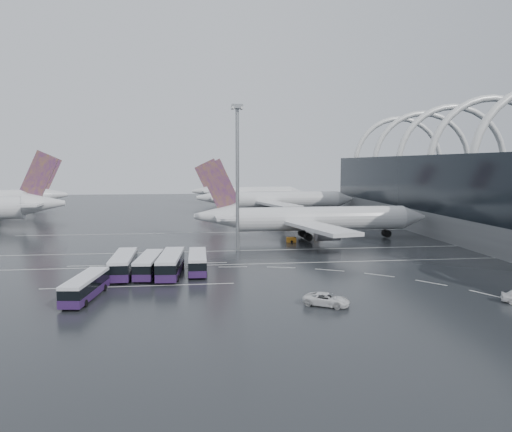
{
  "coord_description": "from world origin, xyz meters",
  "views": [
    {
      "loc": [
        -15.76,
        -89.13,
        17.86
      ],
      "look_at": [
        -2.99,
        13.4,
        7.0
      ],
      "focal_mm": 35.0,
      "sensor_mm": 36.0,
      "label": 1
    }
  ],
  "objects": [
    {
      "name": "bus_row_near_c",
      "position": [
        -19.63,
        -9.28,
        1.89
      ],
      "size": [
        4.12,
        14.18,
        3.44
      ],
      "rotation": [
        0.0,
        0.0,
        1.5
      ],
      "color": "#2D1544",
      "rests_on": "ground"
    },
    {
      "name": "airliner_gate_c",
      "position": [
        7.91,
        136.44,
        4.55
      ],
      "size": [
        51.15,
        47.01,
        18.21
      ],
      "rotation": [
        0.0,
        0.0,
        0.09
      ],
      "color": "silver",
      "rests_on": "ground"
    },
    {
      "name": "bus_bay_line_south",
      "position": [
        -24.0,
        -16.0,
        0.01
      ],
      "size": [
        28.0,
        0.25,
        0.01
      ],
      "primitive_type": "cube",
      "color": "silver",
      "rests_on": "ground"
    },
    {
      "name": "airliner_main",
      "position": [
        11.2,
        25.26,
        4.77
      ],
      "size": [
        56.12,
        49.34,
        19.05
      ],
      "rotation": [
        0.0,
        0.0,
        0.02
      ],
      "color": "silver",
      "rests_on": "ground"
    },
    {
      "name": "gse_cart_belly_b",
      "position": [
        23.72,
        34.97,
        0.54
      ],
      "size": [
        1.99,
        1.18,
        1.09
      ],
      "primitive_type": "cube",
      "color": "slate",
      "rests_on": "ground"
    },
    {
      "name": "ground",
      "position": [
        0.0,
        0.0,
        0.0
      ],
      "size": [
        420.0,
        420.0,
        0.0
      ],
      "primitive_type": "plane",
      "color": "black",
      "rests_on": "ground"
    },
    {
      "name": "bus_row_far_a",
      "position": [
        -30.22,
        -22.09,
        1.67
      ],
      "size": [
        4.3,
        12.58,
        3.04
      ],
      "rotation": [
        0.0,
        0.0,
        1.44
      ],
      "color": "#2D1544",
      "rests_on": "ground"
    },
    {
      "name": "gse_cart_belly_e",
      "position": [
        14.58,
        29.82,
        0.55
      ],
      "size": [
        2.02,
        1.2,
        1.1
      ],
      "primitive_type": "cube",
      "color": "orange",
      "rests_on": "ground"
    },
    {
      "name": "gse_cart_belly_c",
      "position": [
        6.15,
        21.59,
        0.58
      ],
      "size": [
        2.11,
        1.25,
        1.15
      ],
      "primitive_type": "cube",
      "color": "orange",
      "rests_on": "ground"
    },
    {
      "name": "bus_row_near_b",
      "position": [
        -23.14,
        -8.63,
        1.73
      ],
      "size": [
        3.97,
        12.97,
        3.14
      ],
      "rotation": [
        0.0,
        0.0,
        1.48
      ],
      "color": "#2D1544",
      "rests_on": "ground"
    },
    {
      "name": "lane_marking_far",
      "position": [
        0.0,
        40.0,
        0.01
      ],
      "size": [
        120.0,
        0.25,
        0.01
      ],
      "primitive_type": "cube",
      "color": "silver",
      "rests_on": "ground"
    },
    {
      "name": "floodlight_mast",
      "position": [
        -6.97,
        11.96,
        18.65
      ],
      "size": [
        2.27,
        2.27,
        29.65
      ],
      "color": "gray",
      "rests_on": "ground"
    },
    {
      "name": "jet_remote_far",
      "position": [
        -90.88,
        123.63,
        4.6
      ],
      "size": [
        40.86,
        32.89,
        17.83
      ],
      "rotation": [
        0.0,
        0.0,
        3.19
      ],
      "color": "silver",
      "rests_on": "ground"
    },
    {
      "name": "lane_marking_near",
      "position": [
        0.0,
        -2.0,
        0.01
      ],
      "size": [
        120.0,
        0.25,
        0.01
      ],
      "primitive_type": "cube",
      "color": "silver",
      "rests_on": "ground"
    },
    {
      "name": "bus_row_near_d",
      "position": [
        -15.32,
        -7.16,
        1.7
      ],
      "size": [
        3.11,
        12.6,
        3.1
      ],
      "rotation": [
        0.0,
        0.0,
        1.56
      ],
      "color": "#2D1544",
      "rests_on": "ground"
    },
    {
      "name": "van_curve_a",
      "position": [
        0.67,
        -29.31,
        0.81
      ],
      "size": [
        6.41,
        5.25,
        1.62
      ],
      "primitive_type": "imported",
      "rotation": [
        0.0,
        0.0,
        1.05
      ],
      "color": "white",
      "rests_on": "ground"
    },
    {
      "name": "bus_row_near_a",
      "position": [
        -27.16,
        -8.42,
        1.86
      ],
      "size": [
        3.42,
        13.79,
        3.39
      ],
      "rotation": [
        0.0,
        0.0,
        1.58
      ],
      "color": "#2D1544",
      "rests_on": "ground"
    },
    {
      "name": "airliner_gate_b",
      "position": [
        12.32,
        85.16,
        4.93
      ],
      "size": [
        56.6,
        51.04,
        19.7
      ],
      "rotation": [
        0.0,
        0.0,
        0.02
      ],
      "color": "silver",
      "rests_on": "ground"
    },
    {
      "name": "lane_marking_mid",
      "position": [
        0.0,
        12.0,
        0.01
      ],
      "size": [
        120.0,
        0.25,
        0.01
      ],
      "primitive_type": "cube",
      "color": "silver",
      "rests_on": "ground"
    },
    {
      "name": "bus_bay_line_north",
      "position": [
        -24.0,
        0.0,
        0.01
      ],
      "size": [
        28.0,
        0.25,
        0.01
      ],
      "primitive_type": "cube",
      "color": "silver",
      "rests_on": "ground"
    }
  ]
}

